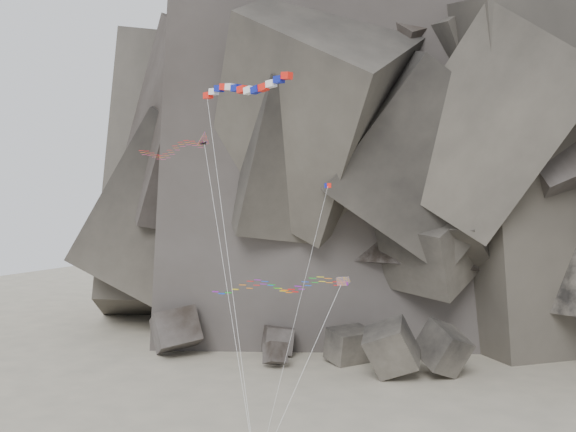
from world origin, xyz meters
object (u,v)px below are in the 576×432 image
at_px(delta_kite, 168,150).
at_px(pennant_kite, 315,235).
at_px(parafoil_kite, 272,285).
at_px(banner_kite, 243,89).

relative_size(delta_kite, pennant_kite, 1.22).
bearing_deg(parafoil_kite, banner_kite, -75.59).
height_order(delta_kite, parafoil_kite, delta_kite).
bearing_deg(parafoil_kite, delta_kite, -159.42).
bearing_deg(pennant_kite, parafoil_kite, 171.39).
xyz_separation_m(delta_kite, pennant_kite, (15.70, -1.83, -7.61)).
height_order(delta_kite, banner_kite, banner_kite).
distance_m(parafoil_kite, pennant_kite, 7.09).
relative_size(parafoil_kite, pennant_kite, 0.64).
bearing_deg(banner_kite, parafoil_kite, 108.57).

